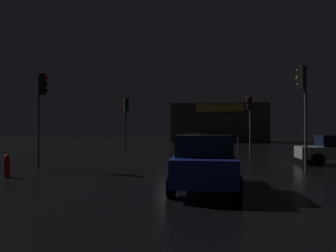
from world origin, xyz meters
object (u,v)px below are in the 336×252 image
(traffic_signal_main, at_px, (126,115))
(car_crossing, at_px, (195,141))
(store_building, at_px, (219,123))
(traffic_signal_cross_left, at_px, (249,113))
(traffic_signal_cross_right, at_px, (41,98))
(fire_hydrant, at_px, (7,166))
(car_near, at_px, (204,162))
(traffic_signal_opposite, at_px, (302,90))

(traffic_signal_main, relative_size, car_crossing, 0.96)
(store_building, height_order, traffic_signal_cross_left, store_building)
(traffic_signal_cross_right, distance_m, fire_hydrant, 4.14)
(traffic_signal_main, relative_size, car_near, 0.97)
(traffic_signal_cross_left, height_order, car_near, traffic_signal_cross_left)
(traffic_signal_cross_left, distance_m, traffic_signal_cross_right, 14.28)
(car_near, height_order, car_crossing, car_near)
(traffic_signal_cross_right, bearing_deg, traffic_signal_opposite, -0.33)
(traffic_signal_opposite, relative_size, traffic_signal_cross_left, 1.06)
(traffic_signal_main, relative_size, fire_hydrant, 4.84)
(traffic_signal_main, height_order, fire_hydrant, traffic_signal_main)
(car_crossing, bearing_deg, fire_hydrant, -108.68)
(traffic_signal_cross_right, bearing_deg, car_crossing, 67.00)
(traffic_signal_main, bearing_deg, fire_hydrant, -95.84)
(store_building, xyz_separation_m, car_crossing, (-2.66, -21.46, -2.06))
(car_crossing, bearing_deg, traffic_signal_cross_right, -113.00)
(traffic_signal_main, xyz_separation_m, traffic_signal_cross_left, (9.01, 0.24, 0.08))
(traffic_signal_main, distance_m, car_near, 15.31)
(store_building, relative_size, car_crossing, 3.30)
(traffic_signal_cross_left, xyz_separation_m, car_crossing, (-4.17, 5.45, -2.15))
(traffic_signal_cross_left, distance_m, car_near, 14.61)
(car_crossing, bearing_deg, car_near, -86.43)
(store_building, height_order, car_crossing, store_building)
(fire_hydrant, bearing_deg, store_building, 77.49)
(traffic_signal_opposite, xyz_separation_m, car_near, (-4.00, -4.47, -2.60))
(traffic_signal_opposite, height_order, fire_hydrant, traffic_signal_opposite)
(fire_hydrant, bearing_deg, traffic_signal_opposite, 14.52)
(car_crossing, bearing_deg, store_building, 82.93)
(store_building, bearing_deg, traffic_signal_main, -105.44)
(store_building, relative_size, traffic_signal_opposite, 3.16)
(store_building, xyz_separation_m, traffic_signal_cross_right, (-9.05, -36.52, 0.41))
(traffic_signal_main, bearing_deg, traffic_signal_cross_left, 1.55)
(traffic_signal_cross_right, xyz_separation_m, car_near, (7.62, -4.54, -2.44))
(car_near, height_order, fire_hydrant, car_near)
(traffic_signal_opposite, distance_m, fire_hydrant, 12.08)
(store_building, height_order, car_near, store_building)
(car_near, bearing_deg, traffic_signal_opposite, 48.22)
(traffic_signal_main, bearing_deg, car_crossing, 49.62)
(traffic_signal_main, distance_m, fire_hydrant, 12.68)
(store_building, xyz_separation_m, car_near, (-1.44, -41.07, -2.03))
(store_building, distance_m, fire_hydrant, 40.56)
(car_near, distance_m, car_crossing, 19.64)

